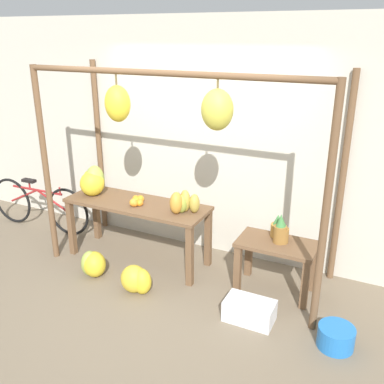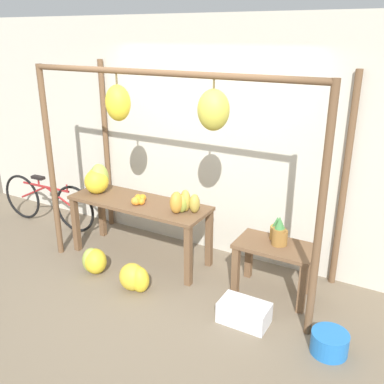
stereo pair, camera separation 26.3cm
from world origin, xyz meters
name	(u,v)px [view 1 (the left image)]	position (x,y,z in m)	size (l,w,h in m)	color
ground_plane	(153,301)	(0.00, 0.00, 0.00)	(20.00, 20.00, 0.00)	#756651
shop_wall_back	(209,140)	(0.00, 1.37, 1.40)	(8.00, 0.08, 2.80)	beige
stall_awning	(177,135)	(0.04, 0.51, 1.64)	(3.20, 1.15, 2.28)	brown
display_table_main	(137,212)	(-0.60, 0.69, 0.63)	(1.72, 0.59, 0.74)	brown
display_table_side	(276,254)	(1.06, 0.75, 0.43)	(0.81, 0.46, 0.57)	brown
banana_pile_on_table	(93,182)	(-1.22, 0.69, 0.90)	(0.39, 0.40, 0.36)	#9EB247
orange_pile	(137,201)	(-0.57, 0.65, 0.78)	(0.19, 0.22, 0.09)	orange
pineapple_cluster	(280,230)	(1.07, 0.80, 0.69)	(0.22, 0.26, 0.32)	#B27F38
banana_pile_ground_left	(93,264)	(-0.86, 0.13, 0.15)	(0.37, 0.36, 0.30)	yellow
banana_pile_ground_right	(137,280)	(-0.23, 0.07, 0.15)	(0.39, 0.31, 0.31)	yellow
fruit_crate_white	(249,311)	(0.99, 0.15, 0.10)	(0.47, 0.28, 0.21)	silver
blue_bucket	(336,337)	(1.80, 0.13, 0.10)	(0.32, 0.32, 0.20)	blue
parked_bicycle	(39,205)	(-2.32, 0.82, 0.35)	(1.67, 0.10, 0.71)	black
papaya_pile	(183,203)	(0.02, 0.67, 0.86)	(0.33, 0.29, 0.25)	gold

